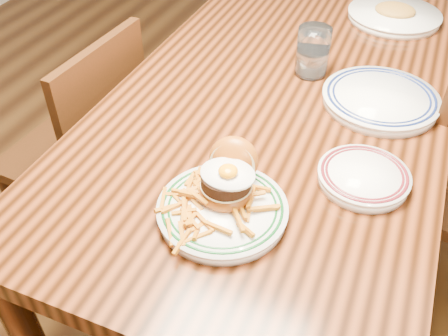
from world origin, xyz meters
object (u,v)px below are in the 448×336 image
at_px(chair_left, 87,149).
at_px(main_plate, 224,198).
at_px(side_plate, 364,176).
at_px(table, 284,114).

height_order(chair_left, main_plate, main_plate).
distance_m(main_plate, side_plate, 0.30).
height_order(chair_left, side_plate, chair_left).
height_order(table, side_plate, side_plate).
bearing_deg(side_plate, table, 128.78).
distance_m(table, chair_left, 0.66).
bearing_deg(side_plate, chair_left, 167.26).
xyz_separation_m(table, main_plate, (0.02, -0.49, 0.12)).
bearing_deg(table, chair_left, -167.35).
xyz_separation_m(chair_left, main_plate, (0.63, -0.35, 0.33)).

